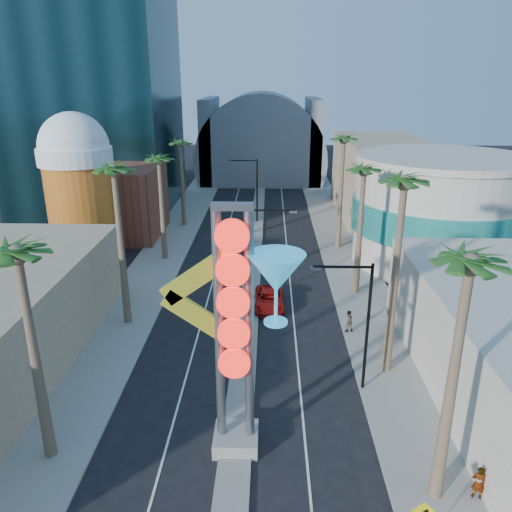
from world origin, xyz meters
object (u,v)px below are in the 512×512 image
at_px(pedestrian_a, 478,483).
at_px(pedestrian_b, 348,321).
at_px(red_pickup, 269,299).
at_px(neon_sign, 252,316).

bearing_deg(pedestrian_a, pedestrian_b, -67.80).
height_order(red_pickup, pedestrian_a, pedestrian_a).
distance_m(pedestrian_a, pedestrian_b, 15.46).
distance_m(red_pickup, pedestrian_a, 21.24).
bearing_deg(neon_sign, pedestrian_b, 61.56).
bearing_deg(red_pickup, neon_sign, -93.21).
height_order(neon_sign, pedestrian_b, neon_sign).
relative_size(neon_sign, red_pickup, 2.51).
bearing_deg(pedestrian_a, neon_sign, -8.02).
height_order(red_pickup, pedestrian_b, pedestrian_b).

